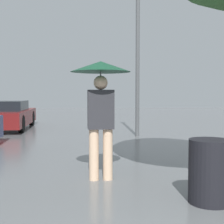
{
  "coord_description": "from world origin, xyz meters",
  "views": [
    {
      "loc": [
        -0.37,
        -0.96,
        1.41
      ],
      "look_at": [
        0.2,
        4.07,
        1.12
      ],
      "focal_mm": 50.0,
      "sensor_mm": 36.0,
      "label": 1
    }
  ],
  "objects_px": {
    "parked_car_farthest": "(8,115)",
    "pedestrian": "(101,91)",
    "street_lamp": "(138,45)",
    "trash_bin": "(210,171)"
  },
  "relations": [
    {
      "from": "parked_car_farthest",
      "to": "pedestrian",
      "type": "bearing_deg",
      "value": -68.14
    },
    {
      "from": "pedestrian",
      "to": "street_lamp",
      "type": "relative_size",
      "value": 0.38
    },
    {
      "from": "trash_bin",
      "to": "street_lamp",
      "type": "bearing_deg",
      "value": 87.32
    },
    {
      "from": "trash_bin",
      "to": "parked_car_farthest",
      "type": "bearing_deg",
      "value": 116.17
    },
    {
      "from": "parked_car_farthest",
      "to": "street_lamp",
      "type": "xyz_separation_m",
      "value": [
        4.77,
        -2.71,
        2.47
      ]
    },
    {
      "from": "pedestrian",
      "to": "trash_bin",
      "type": "relative_size",
      "value": 2.34
    },
    {
      "from": "pedestrian",
      "to": "trash_bin",
      "type": "height_order",
      "value": "pedestrian"
    },
    {
      "from": "street_lamp",
      "to": "parked_car_farthest",
      "type": "bearing_deg",
      "value": 150.39
    },
    {
      "from": "parked_car_farthest",
      "to": "street_lamp",
      "type": "relative_size",
      "value": 0.83
    },
    {
      "from": "street_lamp",
      "to": "pedestrian",
      "type": "bearing_deg",
      "value": -107.4
    }
  ]
}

